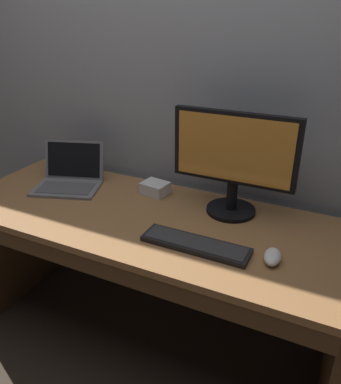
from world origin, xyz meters
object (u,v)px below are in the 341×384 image
at_px(computer_mouse, 272,257).
at_px(laptop_space_gray, 69,179).
at_px(external_monitor, 234,159).
at_px(wired_keyboard, 195,244).
at_px(external_drive_box, 155,188).

bearing_deg(computer_mouse, laptop_space_gray, 163.07).
xyz_separation_m(external_monitor, wired_keyboard, (-0.04, -0.32, -0.25)).
xyz_separation_m(wired_keyboard, computer_mouse, (0.29, 0.03, 0.01)).
relative_size(wired_keyboard, external_drive_box, 3.39).
bearing_deg(external_drive_box, wired_keyboard, -44.24).
relative_size(laptop_space_gray, computer_mouse, 3.63).
height_order(external_monitor, computer_mouse, external_monitor).
bearing_deg(wired_keyboard, computer_mouse, 6.45).
height_order(wired_keyboard, computer_mouse, computer_mouse).
xyz_separation_m(laptop_space_gray, wired_keyboard, (0.81, -0.24, -0.03)).
bearing_deg(external_monitor, external_drive_box, 175.15).
xyz_separation_m(computer_mouse, external_drive_box, (-0.66, 0.32, 0.01)).
bearing_deg(external_monitor, computer_mouse, -48.73).
bearing_deg(wired_keyboard, external_monitor, 83.74).
relative_size(laptop_space_gray, wired_keyboard, 0.92).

